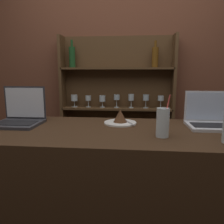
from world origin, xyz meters
TOP-DOWN VIEW (x-y plane):
  - bar_counter at (0.00, 0.34)m, footprint 1.67×0.67m
  - back_wall at (0.00, 1.52)m, footprint 7.00×0.06m
  - back_shelf at (-0.07, 1.44)m, footprint 1.21×0.18m
  - laptop_near at (-0.64, 0.42)m, footprint 0.29×0.25m
  - laptop_far at (0.60, 0.47)m, footprint 0.30×0.23m
  - cake_plate at (0.02, 0.50)m, footprint 0.21×0.21m
  - water_glass at (0.26, 0.22)m, footprint 0.07×0.07m

SIDE VIEW (x-z plane):
  - bar_counter at x=0.00m, z-range 0.00..0.98m
  - back_shelf at x=-0.07m, z-range 0.04..1.73m
  - cake_plate at x=0.02m, z-range 0.97..1.06m
  - laptop_far at x=0.60m, z-range 0.92..1.14m
  - laptop_near at x=-0.64m, z-range 0.91..1.15m
  - water_glass at x=0.26m, z-range 0.95..1.17m
  - back_wall at x=0.00m, z-range 0.00..2.70m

